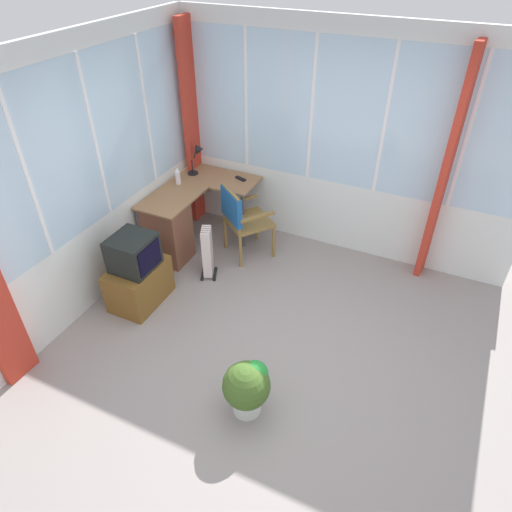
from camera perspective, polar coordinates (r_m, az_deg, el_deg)
ground at (r=4.43m, az=1.39°, el=-12.68°), size 5.07×4.98×0.06m
north_window_panel at (r=4.59m, az=-22.26°, el=7.64°), size 4.07×0.07×2.61m
east_window_panel at (r=5.27m, az=11.05°, el=13.35°), size 0.07×3.98×2.61m
curtain_corner at (r=5.88m, az=-7.97°, el=15.62°), size 0.31×0.08×2.51m
curtain_east_far at (r=5.09m, az=22.73°, el=9.68°), size 0.31×0.11×2.51m
desk at (r=5.46m, az=-10.51°, el=3.68°), size 1.32×1.00×0.75m
desk_lamp at (r=5.79m, az=-7.26°, el=12.48°), size 0.23×0.20×0.36m
tv_remote at (r=5.66m, az=-1.94°, el=9.67°), size 0.09×0.16×0.02m
spray_bottle at (r=5.60m, az=-9.79°, el=9.88°), size 0.06×0.06×0.22m
wooden_armchair at (r=5.30m, az=-2.11°, el=5.21°), size 0.67×0.67×0.90m
tv_on_stand at (r=4.89m, az=-14.64°, el=-2.17°), size 0.64×0.44×0.82m
space_heater at (r=5.15m, az=-6.08°, el=0.62°), size 0.29×0.25×0.63m
potted_plant at (r=3.82m, az=-1.08°, el=-15.99°), size 0.40×0.40×0.51m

